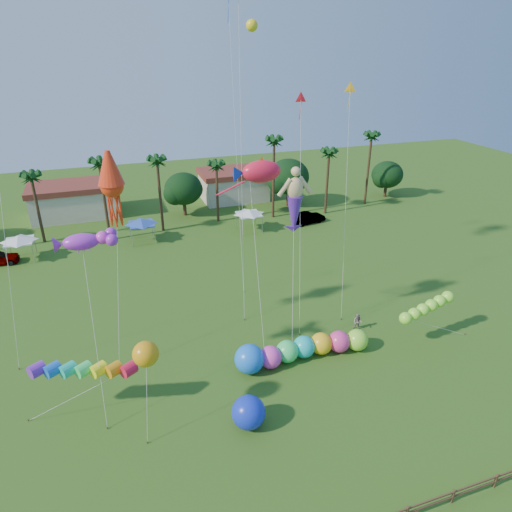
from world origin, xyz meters
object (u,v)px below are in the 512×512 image
object	(u,v)px
car_b	(308,218)
blue_ball	(248,412)
spectator_b	(358,322)
caterpillar_inflatable	(298,350)

from	to	relation	value
car_b	blue_ball	distance (m)	38.43
spectator_b	car_b	bearing A→B (deg)	122.83
caterpillar_inflatable	spectator_b	bearing A→B (deg)	18.41
blue_ball	spectator_b	bearing A→B (deg)	30.68
spectator_b	blue_ball	world-z (taller)	blue_ball
car_b	spectator_b	bearing A→B (deg)	153.70
spectator_b	caterpillar_inflatable	size ratio (longest dim) A/B	0.14
car_b	spectator_b	distance (m)	26.44
car_b	blue_ball	bearing A→B (deg)	138.39
spectator_b	blue_ball	distance (m)	14.70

